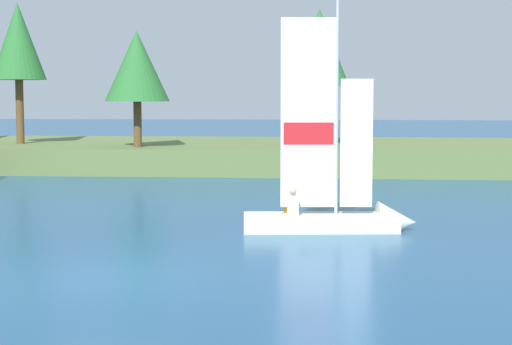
% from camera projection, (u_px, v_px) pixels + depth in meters
% --- Properties ---
extents(ground_plane, '(200.00, 200.00, 0.00)m').
position_uv_depth(ground_plane, '(108.00, 279.00, 16.31)').
color(ground_plane, navy).
extents(shore_bank, '(80.00, 11.36, 1.16)m').
position_uv_depth(shore_bank, '(246.00, 154.00, 41.51)').
color(shore_bank, '#5B703D').
rests_on(shore_bank, ground).
extents(shoreline_tree_midleft, '(2.55, 2.55, 6.61)m').
position_uv_depth(shoreline_tree_midleft, '(18.00, 42.00, 40.10)').
color(shoreline_tree_midleft, brown).
rests_on(shoreline_tree_midleft, shore_bank).
extents(shoreline_tree_centre, '(2.86, 2.86, 5.13)m').
position_uv_depth(shoreline_tree_centre, '(137.00, 67.00, 37.67)').
color(shoreline_tree_centre, brown).
rests_on(shoreline_tree_centre, shore_bank).
extents(shoreline_tree_midright, '(2.74, 2.74, 6.21)m').
position_uv_depth(shoreline_tree_midright, '(319.00, 48.00, 38.96)').
color(shoreline_tree_midright, brown).
rests_on(shoreline_tree_midright, shore_bank).
extents(sailboat, '(4.55, 1.64, 6.26)m').
position_uv_depth(sailboat, '(345.00, 213.00, 22.07)').
color(sailboat, silver).
rests_on(sailboat, ground).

